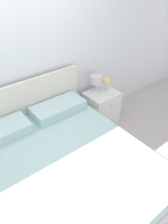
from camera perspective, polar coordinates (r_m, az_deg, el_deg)
The scene contains 7 objects.
ground_plane at distance 3.48m, azimuth -14.16°, elevation -8.16°, with size 12.00×12.00×0.00m, color #BCB7B2.
wall_back at distance 2.83m, azimuth -18.66°, elevation 12.06°, with size 8.00×0.06×2.60m.
bed at distance 2.66m, azimuth -5.63°, elevation -15.02°, with size 1.79×2.05×1.06m.
nightstand at distance 3.67m, azimuth 4.52°, elevation 1.26°, with size 0.50×0.45×0.56m.
table_lamp at distance 3.47m, azimuth 3.12°, elevation 8.20°, with size 0.19×0.19×0.28m.
flower_vase at distance 3.54m, azimuth 5.95°, elevation 7.89°, with size 0.13×0.13×0.23m.
teacup at distance 3.49m, azimuth 7.09°, elevation 4.97°, with size 0.11×0.11×0.05m.
Camera 1 is at (-0.84, -2.42, 2.36)m, focal length 35.00 mm.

